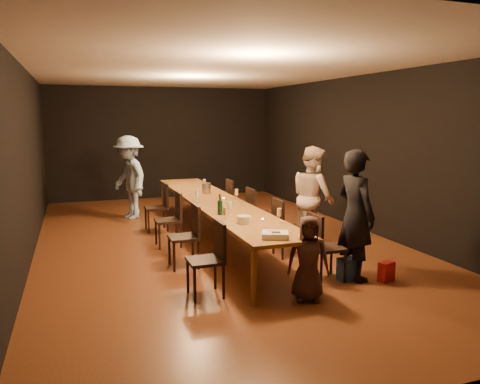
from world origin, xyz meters
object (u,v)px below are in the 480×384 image
object	(u,v)px
champagne_bottle	(220,204)
ice_bucket	(206,188)
chair_left_0	(205,260)
chair_right_1	(289,227)
woman_birthday	(355,215)
man_blue	(129,177)
chair_left_3	(156,207)
child	(308,258)
chair_right_0	(327,247)
table	(216,203)
chair_left_2	(168,220)
plate_stack	(244,220)
birthday_cake	(275,235)
woman_tan	(313,197)
chair_right_2	(260,213)
chair_right_3	(238,202)
chair_left_1	(184,236)

from	to	relation	value
champagne_bottle	ice_bucket	world-z (taller)	champagne_bottle
chair_left_0	chair_right_1	bearing A→B (deg)	-54.78
woman_birthday	ice_bucket	size ratio (longest dim) A/B	9.15
man_blue	champagne_bottle	distance (m)	3.82
chair_right_1	chair_left_3	bearing A→B (deg)	-144.69
child	ice_bucket	xyz separation A→B (m)	(-0.22, 3.76, 0.33)
chair_right_0	child	distance (m)	0.79
table	chair_left_2	xyz separation A→B (m)	(-0.85, 0.00, -0.24)
table	champagne_bottle	size ratio (longest dim) A/B	18.58
chair_left_2	chair_right_0	bearing A→B (deg)	-144.69
chair_left_2	champagne_bottle	size ratio (longest dim) A/B	2.88
chair_left_2	plate_stack	xyz separation A→B (m)	(0.70, -1.87, 0.34)
table	chair_right_1	xyz separation A→B (m)	(0.85, -1.20, -0.24)
chair_right_1	birthday_cake	world-z (taller)	chair_right_1
child	birthday_cake	bearing A→B (deg)	168.33
chair_left_3	woman_birthday	world-z (taller)	woman_birthday
man_blue	champagne_bottle	bearing A→B (deg)	-5.52
chair_right_0	chair_left_0	distance (m)	1.70
chair_left_0	birthday_cake	xyz separation A→B (m)	(0.79, -0.32, 0.32)
man_blue	ice_bucket	distance (m)	2.11
woman_tan	birthday_cake	bearing A→B (deg)	141.07
chair_left_0	chair_left_3	bearing A→B (deg)	0.00
woman_tan	table	bearing A→B (deg)	60.31
chair_left_3	child	xyz separation A→B (m)	(1.13, -4.14, 0.05)
woman_tan	chair_right_2	bearing A→B (deg)	36.43
chair_right_3	child	distance (m)	4.18
chair_left_0	chair_left_2	bearing A→B (deg)	0.00
chair_left_2	chair_left_3	bearing A→B (deg)	0.00
chair_right_3	woman_birthday	world-z (taller)	woman_birthday
child	man_blue	bearing A→B (deg)	126.04
plate_stack	child	bearing A→B (deg)	-67.91
man_blue	plate_stack	world-z (taller)	man_blue
woman_birthday	man_blue	xyz separation A→B (m)	(-2.44, 4.98, 0.01)
chair_right_3	chair_left_0	bearing A→B (deg)	-25.28
chair_right_0	chair_left_3	distance (m)	3.98
chair_right_3	man_blue	bearing A→B (deg)	-122.65
man_blue	plate_stack	xyz separation A→B (m)	(1.05, -4.38, -0.10)
woman_birthday	chair_left_1	bearing A→B (deg)	50.76
chair_left_2	birthday_cake	xyz separation A→B (m)	(0.79, -2.72, 0.32)
chair_left_1	man_blue	distance (m)	3.76
champagne_bottle	child	bearing A→B (deg)	-71.96
champagne_bottle	ice_bucket	bearing A→B (deg)	80.26
birthday_cake	plate_stack	distance (m)	0.86
chair_right_2	champagne_bottle	bearing A→B (deg)	-43.45
chair_left_1	woman_tan	world-z (taller)	woman_tan
chair_right_3	birthday_cake	distance (m)	4.04
birthday_cake	plate_stack	xyz separation A→B (m)	(-0.10, 0.86, 0.02)
chair_right_0	birthday_cake	size ratio (longest dim) A/B	2.38
man_blue	woman_birthday	bearing A→B (deg)	6.71
chair_left_0	birthday_cake	bearing A→B (deg)	-112.14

